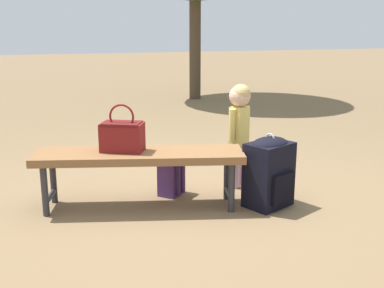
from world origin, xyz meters
TOP-DOWN VIEW (x-y plane):
  - ground_plane at (0.00, 0.00)m, footprint 40.00×40.00m
  - park_bench at (-0.38, 0.01)m, footprint 1.65×0.76m
  - handbag at (-0.50, 0.07)m, footprint 0.37×0.30m
  - child_standing at (0.54, 0.24)m, footprint 0.22×0.18m
  - backpack_large at (0.59, -0.26)m, footprint 0.43×0.39m
  - backpack_small at (-0.08, 0.21)m, footprint 0.26×0.26m

SIDE VIEW (x-z plane):
  - ground_plane at x=0.00m, z-range 0.00..0.00m
  - backpack_small at x=-0.08m, z-range 0.00..0.35m
  - backpack_large at x=0.59m, z-range 0.00..0.59m
  - park_bench at x=-0.38m, z-range 0.17..0.62m
  - handbag at x=-0.50m, z-range 0.39..0.76m
  - child_standing at x=0.54m, z-range 0.15..1.06m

